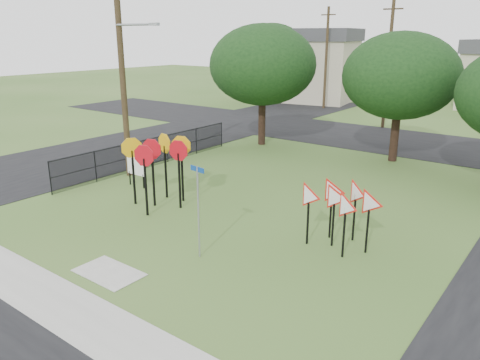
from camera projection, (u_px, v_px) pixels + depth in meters
name	position (u px, v px, depth m)	size (l,w,h in m)	color
ground	(169.00, 245.00, 15.31)	(140.00, 140.00, 0.00)	#3A5D23
sidewalk	(52.00, 299.00, 12.11)	(30.00, 1.60, 0.02)	#A1A098
planting_strip	(7.00, 321.00, 11.20)	(30.00, 0.80, 0.02)	#3A5D23
street_left	(149.00, 142.00, 29.85)	(8.00, 50.00, 0.02)	black
street_far	(389.00, 140.00, 30.52)	(60.00, 8.00, 0.02)	black
curb_pad	(109.00, 273.00, 13.48)	(2.00, 1.20, 0.02)	#A1A098
street_name_sign	(198.00, 206.00, 14.00)	(0.59, 0.11, 2.89)	#989BA0
stop_sign_cluster	(159.00, 156.00, 18.30)	(2.46, 2.31, 2.76)	black
yield_sign_cluster	(341.00, 200.00, 14.75)	(2.73, 1.75, 2.13)	black
info_board	(136.00, 167.00, 20.94)	(1.10, 0.05, 1.38)	black
utility_pole_main	(123.00, 66.00, 21.37)	(3.55, 0.33, 10.00)	#41321E
far_pole_a	(388.00, 64.00, 33.36)	(1.40, 0.24, 9.00)	#41321E
far_pole_c	(326.00, 58.00, 42.54)	(1.40, 0.24, 9.00)	#41321E
fence_run	(151.00, 152.00, 24.22)	(0.05, 11.55, 1.50)	black
house_left	(309.00, 65.00, 48.18)	(10.58, 8.88, 7.20)	beige
tree_near_left	(263.00, 65.00, 27.99)	(6.40, 6.40, 7.27)	black
tree_near_mid	(401.00, 76.00, 24.22)	(6.00, 6.00, 6.80)	black
tree_far_left	(271.00, 50.00, 45.84)	(6.80, 6.80, 7.73)	black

